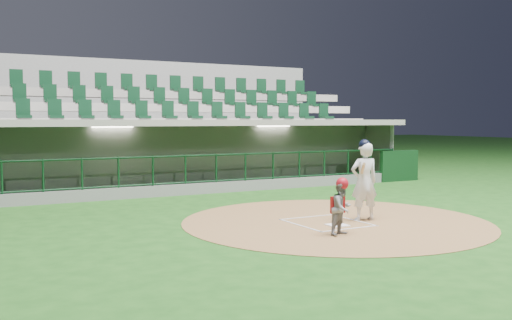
# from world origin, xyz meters

# --- Properties ---
(ground) EXTENTS (120.00, 120.00, 0.00)m
(ground) POSITION_xyz_m (0.00, 0.00, 0.00)
(ground) COLOR #184513
(ground) RESTS_ON ground
(dirt_circle) EXTENTS (7.20, 7.20, 0.01)m
(dirt_circle) POSITION_xyz_m (0.30, -0.20, 0.01)
(dirt_circle) COLOR brown
(dirt_circle) RESTS_ON ground
(home_plate) EXTENTS (0.43, 0.43, 0.02)m
(home_plate) POSITION_xyz_m (0.00, -0.70, 0.02)
(home_plate) COLOR white
(home_plate) RESTS_ON dirt_circle
(batter_box_chalk) EXTENTS (1.55, 1.80, 0.01)m
(batter_box_chalk) POSITION_xyz_m (0.00, -0.30, 0.02)
(batter_box_chalk) COLOR silver
(batter_box_chalk) RESTS_ON ground
(dugout_structure) EXTENTS (16.40, 3.70, 3.00)m
(dugout_structure) POSITION_xyz_m (-0.05, 7.81, 0.96)
(dugout_structure) COLOR slate
(dugout_structure) RESTS_ON ground
(seating_deck) EXTENTS (17.00, 6.72, 5.15)m
(seating_deck) POSITION_xyz_m (0.00, 10.91, 1.42)
(seating_deck) COLOR slate
(seating_deck) RESTS_ON ground
(batter) EXTENTS (0.91, 0.93, 1.92)m
(batter) POSITION_xyz_m (0.96, -0.43, 0.97)
(batter) COLOR white
(batter) RESTS_ON dirt_circle
(catcher) EXTENTS (0.65, 0.57, 1.19)m
(catcher) POSITION_xyz_m (-0.54, -1.58, 0.60)
(catcher) COLOR gray
(catcher) RESTS_ON dirt_circle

